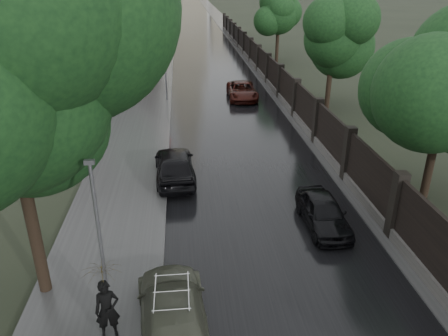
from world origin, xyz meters
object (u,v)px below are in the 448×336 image
(tree_right_b, at_px, (333,39))
(car_right_far, at_px, (242,91))
(tree_left_far, at_px, (120,24))
(tree_right_c, at_px, (279,15))
(hatchback_left, at_px, (175,165))
(car_right_near, at_px, (323,212))
(traffic_light, at_px, (165,70))
(pedestrian_umbrella, at_px, (103,281))
(tree_right_a, at_px, (446,88))
(lamp_post, at_px, (101,245))
(volga_sedan, at_px, (173,312))
(tree_left_near, at_px, (5,93))

(tree_right_b, distance_m, car_right_far, 7.92)
(tree_left_far, height_order, tree_right_c, tree_left_far)
(hatchback_left, bearing_deg, car_right_far, -113.29)
(car_right_near, distance_m, car_right_far, 19.07)
(traffic_light, xyz_separation_m, pedestrian_umbrella, (-1.02, -24.14, -0.38))
(tree_right_a, bearing_deg, lamp_post, -153.26)
(tree_left_far, bearing_deg, tree_right_a, -54.83)
(traffic_light, bearing_deg, volga_sedan, -88.33)
(tree_left_far, bearing_deg, tree_right_b, -27.30)
(traffic_light, height_order, car_right_near, traffic_light)
(tree_left_far, xyz_separation_m, pedestrian_umbrella, (2.68, -29.14, -3.23))
(tree_right_c, xyz_separation_m, car_right_far, (-5.90, -14.93, -4.29))
(tree_right_b, relative_size, car_right_far, 1.49)
(tree_right_a, bearing_deg, hatchback_left, 165.75)
(tree_left_near, xyz_separation_m, tree_right_c, (15.10, 37.00, -1.47))
(tree_right_b, xyz_separation_m, traffic_light, (-11.80, 2.99, -2.55))
(traffic_light, distance_m, car_right_far, 6.15)
(lamp_post, distance_m, hatchback_left, 9.68)
(lamp_post, distance_m, car_right_far, 24.67)
(volga_sedan, xyz_separation_m, hatchback_left, (0.00, 9.82, 0.10))
(car_right_far, bearing_deg, pedestrian_umbrella, -104.71)
(tree_right_a, relative_size, tree_right_c, 1.00)
(tree_left_far, relative_size, car_right_far, 1.57)
(tree_right_b, xyz_separation_m, hatchback_left, (-11.10, -11.18, -4.17))
(tree_right_b, bearing_deg, hatchback_left, -134.79)
(lamp_post, bearing_deg, pedestrian_umbrella, -82.62)
(volga_sedan, relative_size, car_right_far, 0.99)
(tree_right_a, height_order, tree_right_c, same)
(hatchback_left, relative_size, car_right_far, 0.97)
(hatchback_left, bearing_deg, tree_left_near, 59.67)
(lamp_post, bearing_deg, tree_right_a, 26.74)
(hatchback_left, relative_size, pedestrian_umbrella, 1.65)
(hatchback_left, distance_m, pedestrian_umbrella, 10.19)
(lamp_post, xyz_separation_m, pedestrian_umbrella, (0.08, -0.64, -0.65))
(tree_right_b, height_order, tree_right_c, same)
(tree_right_c, distance_m, car_right_near, 34.67)
(tree_right_b, distance_m, volga_sedan, 24.13)
(traffic_light, height_order, volga_sedan, traffic_light)
(tree_right_c, height_order, car_right_near, tree_right_c)
(lamp_post, distance_m, traffic_light, 23.52)
(lamp_post, xyz_separation_m, volga_sedan, (1.80, -0.50, -1.99))
(tree_left_near, height_order, tree_right_b, tree_left_near)
(lamp_post, bearing_deg, hatchback_left, 79.07)
(traffic_light, bearing_deg, lamp_post, -92.68)
(tree_right_b, height_order, traffic_light, tree_right_b)
(tree_left_near, relative_size, tree_left_far, 1.24)
(traffic_light, xyz_separation_m, car_right_near, (6.51, -18.98, -1.76))
(tree_right_c, bearing_deg, lamp_post, -108.52)
(tree_left_far, height_order, traffic_light, tree_left_far)
(tree_right_c, relative_size, car_right_far, 1.49)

